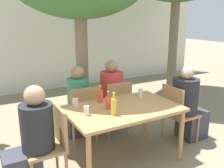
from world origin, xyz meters
TOP-DOWN VIEW (x-y plane):
  - ground_plane at (0.00, 0.00)m, footprint 30.00×30.00m
  - cafe_building_wall at (0.00, 3.91)m, footprint 10.00×0.08m
  - dining_table_front at (0.00, 0.00)m, footprint 1.49×0.93m
  - patio_chair_0 at (-0.98, 0.00)m, footprint 0.44×0.44m
  - patio_chair_1 at (0.98, 0.00)m, footprint 0.44×0.44m
  - patio_chair_2 at (-0.30, 0.70)m, footprint 0.44×0.44m
  - patio_chair_3 at (0.30, 0.70)m, footprint 0.44×0.44m
  - person_seated_0 at (-1.21, -0.00)m, footprint 0.58×0.37m
  - person_seated_1 at (1.21, -0.00)m, footprint 0.60×0.40m
  - person_seated_2 at (-0.30, 0.93)m, footprint 0.34×0.57m
  - person_seated_3 at (0.30, 0.93)m, footprint 0.38×0.59m
  - soda_bottle_0 at (-0.20, 0.04)m, footprint 0.06×0.06m
  - soda_bottle_1 at (-0.17, 0.33)m, footprint 0.08×0.08m
  - oil_cruet_2 at (-0.24, -0.17)m, footprint 0.07×0.07m
  - drinking_glass_0 at (-0.53, -0.01)m, footprint 0.07×0.07m
  - drinking_glass_1 at (0.47, 0.27)m, footprint 0.06×0.06m
  - drinking_glass_2 at (-0.53, 0.37)m, footprint 0.08×0.08m

SIDE VIEW (x-z plane):
  - ground_plane at x=0.00m, z-range 0.00..0.00m
  - patio_chair_0 at x=-0.98m, z-range 0.06..0.98m
  - patio_chair_1 at x=0.98m, z-range 0.06..0.98m
  - patio_chair_2 at x=-0.30m, z-range 0.06..0.98m
  - patio_chair_3 at x=0.30m, z-range 0.06..0.98m
  - person_seated_2 at x=-0.30m, z-range -0.06..1.14m
  - person_seated_1 at x=1.21m, z-range -0.05..1.15m
  - person_seated_0 at x=-1.21m, z-range -0.06..1.16m
  - person_seated_3 at x=0.30m, z-range -0.06..1.18m
  - dining_table_front at x=0.00m, z-range 0.30..1.06m
  - drinking_glass_2 at x=-0.53m, z-range 0.76..0.86m
  - drinking_glass_0 at x=-0.53m, z-range 0.76..0.88m
  - drinking_glass_1 at x=0.47m, z-range 0.76..0.88m
  - soda_bottle_0 at x=-0.20m, z-range 0.73..0.98m
  - soda_bottle_1 at x=-0.17m, z-range 0.73..0.98m
  - oil_cruet_2 at x=-0.24m, z-range 0.73..1.02m
  - cafe_building_wall at x=0.00m, z-range 0.00..2.80m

